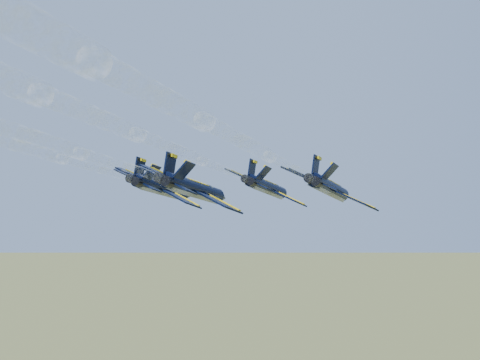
# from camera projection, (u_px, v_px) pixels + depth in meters

# --- Properties ---
(jet_lead) EXTENTS (12.12, 17.78, 5.96)m
(jet_lead) POSITION_uv_depth(u_px,v_px,m) (267.00, 187.00, 108.00)
(jet_lead) COLOR black
(jet_left) EXTENTS (12.12, 17.78, 5.96)m
(jet_left) POSITION_uv_depth(u_px,v_px,m) (163.00, 188.00, 100.15)
(jet_left) COLOR black
(jet_right) EXTENTS (12.12, 17.78, 5.96)m
(jet_right) POSITION_uv_depth(u_px,v_px,m) (330.00, 188.00, 92.44)
(jet_right) COLOR black
(jet_slot) EXTENTS (12.12, 17.78, 5.96)m
(jet_slot) POSITION_uv_depth(u_px,v_px,m) (195.00, 189.00, 84.60)
(jet_slot) COLOR black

